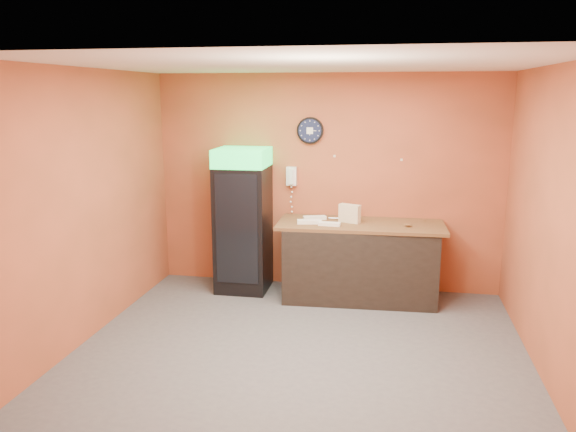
# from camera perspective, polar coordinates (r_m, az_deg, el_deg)

# --- Properties ---
(floor) EXTENTS (4.50, 4.50, 0.00)m
(floor) POSITION_cam_1_polar(r_m,az_deg,el_deg) (5.87, 1.33, -13.31)
(floor) COLOR #47474C
(floor) RESTS_ON ground
(back_wall) EXTENTS (4.50, 0.02, 2.80)m
(back_wall) POSITION_cam_1_polar(r_m,az_deg,el_deg) (7.36, 3.93, 3.40)
(back_wall) COLOR #BE5735
(back_wall) RESTS_ON floor
(left_wall) EXTENTS (0.02, 4.00, 2.80)m
(left_wall) POSITION_cam_1_polar(r_m,az_deg,el_deg) (6.18, -19.67, 0.99)
(left_wall) COLOR #BE5735
(left_wall) RESTS_ON floor
(right_wall) EXTENTS (0.02, 4.00, 2.80)m
(right_wall) POSITION_cam_1_polar(r_m,az_deg,el_deg) (5.52, 25.11, -0.75)
(right_wall) COLOR #BE5735
(right_wall) RESTS_ON floor
(ceiling) EXTENTS (4.50, 4.00, 0.02)m
(ceiling) POSITION_cam_1_polar(r_m,az_deg,el_deg) (5.29, 1.48, 15.16)
(ceiling) COLOR white
(ceiling) RESTS_ON back_wall
(beverage_cooler) EXTENTS (0.66, 0.67, 1.86)m
(beverage_cooler) POSITION_cam_1_polar(r_m,az_deg,el_deg) (7.27, -4.66, -0.65)
(beverage_cooler) COLOR black
(beverage_cooler) RESTS_ON floor
(prep_counter) EXTENTS (1.90, 0.92, 0.93)m
(prep_counter) POSITION_cam_1_polar(r_m,az_deg,el_deg) (7.12, 7.29, -4.68)
(prep_counter) COLOR black
(prep_counter) RESTS_ON floor
(wall_clock) EXTENTS (0.34, 0.06, 0.34)m
(wall_clock) POSITION_cam_1_polar(r_m,az_deg,el_deg) (7.28, 2.26, 8.67)
(wall_clock) COLOR black
(wall_clock) RESTS_ON back_wall
(wall_phone) EXTENTS (0.13, 0.11, 0.24)m
(wall_phone) POSITION_cam_1_polar(r_m,az_deg,el_deg) (7.36, 0.36, 4.07)
(wall_phone) COLOR white
(wall_phone) RESTS_ON back_wall
(butcher_paper) EXTENTS (2.07, 0.90, 0.04)m
(butcher_paper) POSITION_cam_1_polar(r_m,az_deg,el_deg) (7.00, 7.40, -0.88)
(butcher_paper) COLOR brown
(butcher_paper) RESTS_ON prep_counter
(sub_roll_stack) EXTENTS (0.28, 0.19, 0.23)m
(sub_roll_stack) POSITION_cam_1_polar(r_m,az_deg,el_deg) (6.99, 6.28, 0.26)
(sub_roll_stack) COLOR beige
(sub_roll_stack) RESTS_ON butcher_paper
(wrapped_sandwich_left) EXTENTS (0.32, 0.17, 0.04)m
(wrapped_sandwich_left) POSITION_cam_1_polar(r_m,az_deg,el_deg) (6.92, 2.19, -0.58)
(wrapped_sandwich_left) COLOR white
(wrapped_sandwich_left) RESTS_ON butcher_paper
(wrapped_sandwich_mid) EXTENTS (0.27, 0.12, 0.04)m
(wrapped_sandwich_mid) POSITION_cam_1_polar(r_m,az_deg,el_deg) (6.83, 4.23, -0.81)
(wrapped_sandwich_mid) COLOR white
(wrapped_sandwich_mid) RESTS_ON butcher_paper
(wrapped_sandwich_right) EXTENTS (0.31, 0.20, 0.04)m
(wrapped_sandwich_right) POSITION_cam_1_polar(r_m,az_deg,el_deg) (7.14, 2.72, -0.18)
(wrapped_sandwich_right) COLOR white
(wrapped_sandwich_right) RESTS_ON butcher_paper
(kitchen_tool) EXTENTS (0.07, 0.07, 0.07)m
(kitchen_tool) POSITION_cam_1_polar(r_m,az_deg,el_deg) (7.16, 5.45, -0.09)
(kitchen_tool) COLOR silver
(kitchen_tool) RESTS_ON butcher_paper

